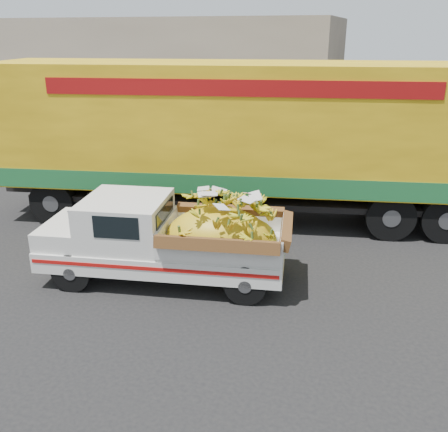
% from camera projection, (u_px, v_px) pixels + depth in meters
% --- Properties ---
extents(ground, '(100.00, 100.00, 0.00)m').
position_uv_depth(ground, '(196.00, 267.00, 10.06)').
color(ground, black).
rests_on(ground, ground).
extents(curb, '(60.00, 0.25, 0.15)m').
position_uv_depth(curb, '(263.00, 187.00, 14.94)').
color(curb, gray).
rests_on(curb, ground).
extents(sidewalk, '(60.00, 4.00, 0.14)m').
position_uv_depth(sidewalk, '(279.00, 170.00, 16.80)').
color(sidewalk, gray).
rests_on(sidewalk, ground).
extents(building_left, '(18.00, 6.00, 5.00)m').
position_uv_depth(building_left, '(143.00, 75.00, 23.58)').
color(building_left, gray).
rests_on(building_left, ground).
extents(pickup_truck, '(4.74, 2.41, 1.59)m').
position_uv_depth(pickup_truck, '(182.00, 238.00, 9.27)').
color(pickup_truck, black).
rests_on(pickup_truck, ground).
extents(semi_trailer, '(12.08, 4.78, 3.80)m').
position_uv_depth(semi_trailer, '(242.00, 135.00, 12.04)').
color(semi_trailer, black).
rests_on(semi_trailer, ground).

